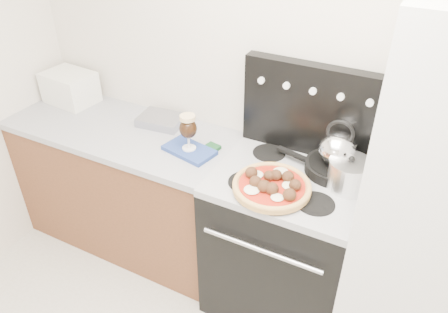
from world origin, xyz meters
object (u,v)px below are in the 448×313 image
Objects in this scene: stove_body at (283,244)px; pizza at (272,185)px; beer_glass at (188,132)px; pizza_pan at (271,190)px; tea_kettle at (338,146)px; stock_pot at (349,175)px; fridge at (440,218)px; oven_mitt at (189,150)px; toaster_oven at (70,87)px; skillet at (334,168)px; base_cabinet at (130,188)px.

pizza is (-0.04, -0.15, 0.52)m from stove_body.
stove_body is 4.15× the size of beer_glass.
pizza_pan is 1.62× the size of tea_kettle.
stove_body is 0.62m from stock_pot.
stock_pot is (-0.43, 0.07, 0.04)m from fridge.
stove_body is 0.76m from oven_mitt.
toaster_oven is at bearing 175.45° from fridge.
pizza_pan is at bearing -147.93° from stock_pot.
toaster_oven reaches higher than stock_pot.
stock_pot is at bearing -31.78° from tea_kettle.
fridge is at bearing -2.48° from tea_kettle.
fridge reaches higher than pizza_pan.
stove_body is at bearing -142.35° from skillet.
beer_glass reaches higher than pizza.
beer_glass is (0.51, -0.04, 0.60)m from base_cabinet.
toaster_oven is 0.97× the size of pizza_pan.
skillet reaches higher than pizza_pan.
toaster_oven is (-0.52, 0.14, 0.57)m from base_cabinet.
toaster_oven is at bearing 165.41° from base_cabinet.
beer_glass reaches higher than base_cabinet.
skillet is (1.29, 0.12, 0.52)m from base_cabinet.
stove_body is 3.08× the size of oven_mitt.
pizza_pan is 1.69× the size of stock_pot.
tea_kettle is (0.00, 0.00, 0.13)m from skillet.
fridge is 6.65× the size of oven_mitt.
skillet is (0.18, 0.14, 0.51)m from stove_body.
pizza is 1.92× the size of stock_pot.
base_cabinet is at bearing -9.45° from toaster_oven.
fridge is at bearing 0.58° from toaster_oven.
toaster_oven is 1.81m from tea_kettle.
tea_kettle is (0.22, 0.30, 0.15)m from pizza_pan.
skillet is at bearing 11.55° from beer_glass.
beer_glass is at bearing 165.96° from pizza_pan.
base_cabinet is 1.88m from fridge.
stove_body is 0.54m from pizza.
toaster_oven is at bearing 168.76° from pizza_pan.
skillet reaches higher than oven_mitt.
pizza_pan is 0.37m from skillet.
toaster_oven is 1.14× the size of oven_mitt.
toaster_oven reaches higher than base_cabinet.
pizza is (0.00, 0.00, 0.03)m from pizza_pan.
base_cabinet is at bearing -179.24° from stock_pot.
base_cabinet is 1.49m from stock_pot.
fridge is 9.58× the size of stock_pot.
stove_body is 0.51m from pizza_pan.
toaster_oven is 1.53× the size of beer_glass.
pizza_pan is 0.03m from pizza.
oven_mitt is at bearing 165.96° from pizza.
stock_pot is at bearing 32.07° from pizza_pan.
base_cabinet is 1.39m from skillet.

